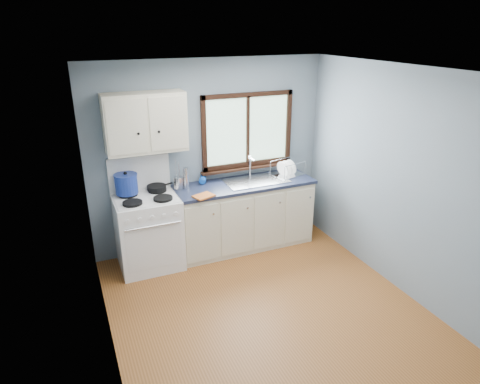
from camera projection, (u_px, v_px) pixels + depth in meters
name	position (u px, v px, depth m)	size (l,w,h in m)	color
floor	(269.00, 313.00, 4.59)	(3.20, 3.60, 0.02)	brown
ceiling	(276.00, 70.00, 3.67)	(3.20, 3.60, 0.02)	white
wall_back	(210.00, 155.00, 5.68)	(3.20, 0.02, 2.50)	slate
wall_front	(408.00, 314.00, 2.58)	(3.20, 0.02, 2.50)	slate
wall_left	(99.00, 235.00, 3.54)	(0.02, 3.60, 2.50)	slate
wall_right	(402.00, 182.00, 4.72)	(0.02, 3.60, 2.50)	slate
gas_range	(148.00, 230.00, 5.32)	(0.76, 0.69, 1.36)	white
base_cabinets	(244.00, 218.00, 5.84)	(1.85, 0.60, 0.88)	beige
countertop	(244.00, 184.00, 5.66)	(1.89, 0.64, 0.04)	black
sink	(256.00, 185.00, 5.74)	(0.84, 0.46, 0.44)	silver
window	(248.00, 136.00, 5.76)	(1.36, 0.10, 1.03)	#9EC6A8
upper_cabinets	(145.00, 123.00, 5.01)	(0.95, 0.35, 0.70)	beige
skillet	(157.00, 187.00, 5.32)	(0.38, 0.30, 0.05)	black
stockpot	(126.00, 184.00, 5.16)	(0.35, 0.35, 0.28)	navy
utensil_crock	(179.00, 183.00, 5.42)	(0.14, 0.14, 0.40)	silver
thermos	(186.00, 178.00, 5.40)	(0.07, 0.07, 0.28)	silver
soap_bottle	(202.00, 176.00, 5.53)	(0.09, 0.09, 0.24)	#0E44A4
dish_towel	(204.00, 196.00, 5.20)	(0.24, 0.18, 0.02)	#C56326
dish_rack	(287.00, 171.00, 5.92)	(0.47, 0.40, 0.21)	silver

